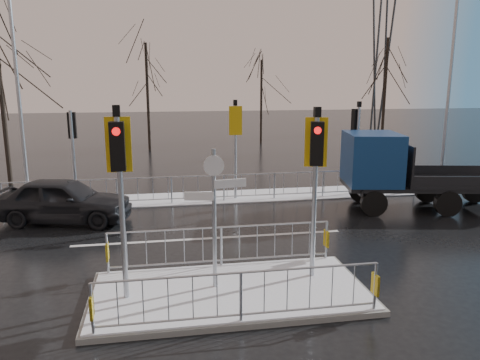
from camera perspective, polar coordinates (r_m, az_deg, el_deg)
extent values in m
plane|color=black|center=(10.55, -1.24, -13.88)|extent=(120.00, 120.00, 0.00)
cube|color=white|center=(18.61, -5.28, -2.21)|extent=(30.00, 2.00, 0.04)
cube|color=silver|center=(14.03, -3.62, -7.10)|extent=(8.00, 0.15, 0.01)
cube|color=#63645F|center=(10.52, -1.25, -13.58)|extent=(6.00, 3.00, 0.12)
cube|color=white|center=(10.49, -1.25, -13.21)|extent=(5.85, 2.85, 0.03)
cube|color=gold|center=(9.01, -17.64, -14.54)|extent=(0.05, 0.28, 0.42)
cube|color=gold|center=(9.82, 16.17, -12.13)|extent=(0.05, 0.28, 0.42)
cube|color=gold|center=(11.53, -15.88, -8.41)|extent=(0.05, 0.28, 0.42)
cube|color=gold|center=(12.17, 10.48, -7.02)|extent=(0.05, 0.28, 0.42)
cylinder|color=#999FA7|center=(9.76, -14.20, -3.74)|extent=(0.11, 0.11, 3.80)
cube|color=black|center=(9.31, -14.71, 3.98)|extent=(0.28, 0.22, 0.95)
cylinder|color=red|center=(9.16, -14.87, 5.74)|extent=(0.16, 0.04, 0.16)
cube|color=#E2AF0D|center=(9.56, -14.60, 4.19)|extent=(0.50, 0.03, 1.10)
cube|color=black|center=(9.42, -14.85, 8.17)|extent=(0.14, 0.14, 0.22)
cylinder|color=#999FA7|center=(10.69, 9.04, -2.40)|extent=(0.11, 0.11, 3.70)
cube|color=black|center=(10.26, 9.35, 4.39)|extent=(0.33, 0.28, 0.95)
cylinder|color=red|center=(10.12, 9.45, 5.99)|extent=(0.16, 0.08, 0.16)
cube|color=#E2AF0D|center=(10.51, 9.25, 4.57)|extent=(0.49, 0.16, 1.10)
cube|color=black|center=(10.37, 9.41, 8.19)|extent=(0.14, 0.14, 0.22)
cylinder|color=#999FA7|center=(10.08, -3.15, -4.93)|extent=(0.09, 0.09, 3.10)
cube|color=silver|center=(9.92, -1.20, -0.42)|extent=(0.70, 0.14, 0.18)
cube|color=silver|center=(9.90, -5.03, -1.97)|extent=(0.62, 0.15, 0.18)
cylinder|color=silver|center=(9.76, -3.22, 1.76)|extent=(0.44, 0.03, 0.44)
cylinder|color=#999FA7|center=(18.16, -19.62, 2.48)|extent=(0.11, 0.11, 3.50)
cube|color=black|center=(18.19, -19.80, 6.30)|extent=(0.28, 0.22, 0.95)
cylinder|color=red|center=(18.27, -19.81, 7.27)|extent=(0.16, 0.04, 0.16)
cylinder|color=#999FA7|center=(18.12, -0.57, 3.33)|extent=(0.11, 0.11, 3.60)
cube|color=black|center=(18.15, -0.68, 7.32)|extent=(0.28, 0.22, 0.95)
cylinder|color=red|center=(18.23, -0.73, 8.29)|extent=(0.16, 0.04, 0.16)
cube|color=#E2AF0D|center=(17.90, -0.54, 7.25)|extent=(0.50, 0.03, 1.10)
cube|color=black|center=(17.93, -0.59, 9.40)|extent=(0.14, 0.14, 0.22)
cylinder|color=#999FA7|center=(19.57, 14.05, 3.48)|extent=(0.11, 0.11, 3.50)
cube|color=black|center=(19.57, 13.90, 7.03)|extent=(0.33, 0.28, 0.95)
cylinder|color=red|center=(19.63, 13.75, 7.93)|extent=(0.16, 0.08, 0.16)
cube|color=black|center=(19.39, 14.34, 8.95)|extent=(0.14, 0.14, 0.22)
imported|color=black|center=(16.41, -20.75, -2.31)|extent=(4.67, 2.69, 1.49)
cylinder|color=black|center=(16.76, 16.00, -2.73)|extent=(0.94, 0.44, 0.90)
cylinder|color=black|center=(18.55, 14.50, -1.23)|extent=(0.94, 0.44, 0.90)
cylinder|color=black|center=(17.59, 23.99, -2.63)|extent=(0.94, 0.44, 0.90)
cylinder|color=black|center=(19.30, 21.83, -1.21)|extent=(0.94, 0.44, 0.90)
cylinder|color=black|center=(20.02, 26.67, -1.18)|extent=(0.94, 0.44, 0.90)
cube|color=black|center=(18.22, 21.92, -0.57)|extent=(6.25, 3.17, 0.14)
cube|color=navy|center=(17.39, 15.76, 2.57)|extent=(2.18, 2.47, 1.81)
cube|color=black|center=(17.59, 18.60, 3.69)|extent=(0.38, 1.78, 0.99)
cube|color=#2D3033|center=(17.45, 13.85, -0.65)|extent=(0.50, 2.06, 0.32)
cube|color=black|center=(18.57, 24.81, -0.19)|extent=(4.32, 2.88, 0.11)
cube|color=black|center=(17.74, 19.27, 2.11)|extent=(0.48, 2.15, 1.36)
cylinder|color=black|center=(22.86, -27.01, 8.50)|extent=(0.20, 0.20, 7.36)
cylinder|color=black|center=(31.39, -11.18, 9.82)|extent=(0.19, 0.19, 6.90)
cylinder|color=black|center=(34.22, 2.61, 9.44)|extent=(0.16, 0.16, 5.98)
cylinder|color=black|center=(34.07, 17.22, 10.07)|extent=(0.20, 0.20, 7.36)
cylinder|color=#999FA7|center=(21.49, 24.08, 9.47)|extent=(0.14, 0.14, 8.00)
cylinder|color=#999FA7|center=(19.55, -25.39, 9.48)|extent=(0.14, 0.14, 8.20)
cylinder|color=#2D3033|center=(45.02, 17.45, 18.52)|extent=(1.18, 1.18, 19.97)
cylinder|color=#2D3033|center=(44.50, 16.00, 18.69)|extent=(1.18, 1.18, 19.97)
cylinder|color=#2D3033|center=(43.96, 18.20, 18.64)|extent=(1.18, 1.18, 19.97)
cylinder|color=#2D3033|center=(43.43, 16.72, 18.82)|extent=(1.18, 1.18, 19.97)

